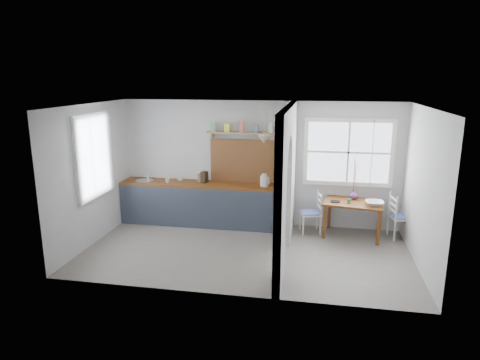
% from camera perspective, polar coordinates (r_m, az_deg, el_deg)
% --- Properties ---
extents(floor, '(5.80, 3.20, 0.01)m').
position_cam_1_polar(floor, '(7.82, 0.80, -9.50)').
color(floor, slate).
rests_on(floor, ground).
extents(ceiling, '(5.80, 3.20, 0.01)m').
position_cam_1_polar(ceiling, '(7.20, 0.86, 9.87)').
color(ceiling, silver).
rests_on(ceiling, walls).
extents(walls, '(5.81, 3.21, 2.60)m').
position_cam_1_polar(walls, '(7.40, 0.83, -0.22)').
color(walls, silver).
rests_on(walls, floor).
extents(partition, '(0.12, 3.20, 2.60)m').
position_cam_1_polar(partition, '(7.34, 6.30, 0.80)').
color(partition, silver).
rests_on(partition, floor).
extents(kitchen_window, '(0.10, 1.16, 1.50)m').
position_cam_1_polar(kitchen_window, '(8.29, -19.14, 3.01)').
color(kitchen_window, white).
rests_on(kitchen_window, walls).
extents(nook_window, '(1.76, 0.10, 1.30)m').
position_cam_1_polar(nook_window, '(8.79, 14.25, 3.58)').
color(nook_window, white).
rests_on(nook_window, walls).
extents(counter, '(3.50, 0.60, 0.90)m').
position_cam_1_polar(counter, '(9.11, -4.81, -3.08)').
color(counter, brown).
rests_on(counter, floor).
extents(sink, '(0.40, 0.40, 0.02)m').
position_cam_1_polar(sink, '(9.40, -12.58, -0.12)').
color(sink, silver).
rests_on(sink, counter).
extents(backsplash, '(1.65, 0.03, 0.90)m').
position_cam_1_polar(backsplash, '(8.94, 1.22, 2.54)').
color(backsplash, brown).
rests_on(backsplash, walls).
extents(shelf, '(1.75, 0.20, 0.21)m').
position_cam_1_polar(shelf, '(8.76, 1.16, 6.59)').
color(shelf, tan).
rests_on(shelf, walls).
extents(pendant_lamp, '(0.26, 0.26, 0.16)m').
position_cam_1_polar(pendant_lamp, '(8.39, 3.18, 5.45)').
color(pendant_lamp, beige).
rests_on(pendant_lamp, ceiling).
extents(utensil_rail, '(0.02, 0.50, 0.02)m').
position_cam_1_polar(utensil_rail, '(8.17, 6.12, 2.11)').
color(utensil_rail, silver).
rests_on(utensil_rail, partition).
extents(dining_table, '(1.23, 0.93, 0.70)m').
position_cam_1_polar(dining_table, '(8.70, 14.79, -5.05)').
color(dining_table, brown).
rests_on(dining_table, floor).
extents(chair_left, '(0.45, 0.45, 0.84)m').
position_cam_1_polar(chair_left, '(8.71, 9.40, -4.29)').
color(chair_left, silver).
rests_on(chair_left, floor).
extents(chair_right, '(0.48, 0.48, 0.88)m').
position_cam_1_polar(chair_right, '(8.86, 20.73, -4.54)').
color(chair_right, silver).
rests_on(chair_right, floor).
extents(kettle, '(0.23, 0.19, 0.26)m').
position_cam_1_polar(kettle, '(8.67, 3.24, 0.00)').
color(kettle, silver).
rests_on(kettle, counter).
extents(mug_a, '(0.12, 0.12, 0.09)m').
position_cam_1_polar(mug_a, '(9.09, -9.66, -0.09)').
color(mug_a, beige).
rests_on(mug_a, counter).
extents(mug_b, '(0.16, 0.16, 0.11)m').
position_cam_1_polar(mug_b, '(9.21, -8.00, 0.21)').
color(mug_b, silver).
rests_on(mug_b, counter).
extents(knife_block, '(0.14, 0.17, 0.24)m').
position_cam_1_polar(knife_block, '(9.00, -4.78, 0.40)').
color(knife_block, black).
rests_on(knife_block, counter).
extents(jar, '(0.11, 0.11, 0.17)m').
position_cam_1_polar(jar, '(9.07, -5.36, 0.27)').
color(jar, olive).
rests_on(jar, counter).
extents(towel_magenta, '(0.02, 0.03, 0.61)m').
position_cam_1_polar(towel_magenta, '(8.55, 5.75, -5.54)').
color(towel_magenta, '#B4256F').
rests_on(towel_magenta, counter).
extents(towel_orange, '(0.02, 0.03, 0.47)m').
position_cam_1_polar(towel_orange, '(8.52, 5.72, -5.78)').
color(towel_orange, '#F05F06').
rests_on(towel_orange, counter).
extents(bowl, '(0.34, 0.34, 0.08)m').
position_cam_1_polar(bowl, '(8.48, 17.49, -2.96)').
color(bowl, white).
rests_on(bowl, dining_table).
extents(table_cup, '(0.12, 0.12, 0.08)m').
position_cam_1_polar(table_cup, '(8.49, 14.35, -2.71)').
color(table_cup, '#569759').
rests_on(table_cup, dining_table).
extents(plate, '(0.22, 0.22, 0.02)m').
position_cam_1_polar(plate, '(8.51, 12.58, -2.82)').
color(plate, black).
rests_on(plate, dining_table).
extents(vase, '(0.17, 0.17, 0.18)m').
position_cam_1_polar(vase, '(8.76, 14.90, -1.93)').
color(vase, '#5D316D').
rests_on(vase, dining_table).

